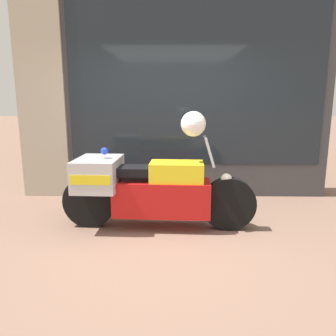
# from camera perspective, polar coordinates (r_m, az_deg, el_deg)

# --- Properties ---
(ground_plane) EXTENTS (60.00, 60.00, 0.00)m
(ground_plane) POSITION_cam_1_polar(r_m,az_deg,el_deg) (3.86, 0.99, -12.53)
(ground_plane) COLOR #7A5B4C
(shop_building) EXTENTS (5.03, 0.55, 3.82)m
(shop_building) POSITION_cam_1_polar(r_m,az_deg,el_deg) (5.54, -2.62, 15.13)
(shop_building) COLOR #424247
(shop_building) RESTS_ON ground
(window_display) EXTENTS (3.81, 0.30, 1.98)m
(window_display) POSITION_cam_1_polar(r_m,az_deg,el_deg) (5.67, 4.16, 0.35)
(window_display) COLOR slate
(window_display) RESTS_ON ground
(paramedic_motorcycle) EXTENTS (2.42, 0.74, 1.16)m
(paramedic_motorcycle) POSITION_cam_1_polar(r_m,az_deg,el_deg) (4.08, -4.20, -3.40)
(paramedic_motorcycle) COLOR black
(paramedic_motorcycle) RESTS_ON ground
(white_helmet) EXTENTS (0.30, 0.30, 0.30)m
(white_helmet) POSITION_cam_1_polar(r_m,az_deg,el_deg) (3.92, 4.43, 7.66)
(white_helmet) COLOR white
(white_helmet) RESTS_ON paramedic_motorcycle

